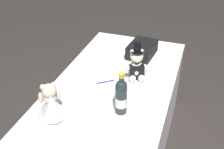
{
  "coord_description": "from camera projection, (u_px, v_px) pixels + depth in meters",
  "views": [
    {
      "loc": [
        1.54,
        0.53,
        1.87
      ],
      "look_at": [
        0.0,
        0.0,
        0.81
      ],
      "focal_mm": 44.32,
      "sensor_mm": 36.0,
      "label": 1
    }
  ],
  "objects": [
    {
      "name": "reception_table",
      "position": [
        112.0,
        123.0,
        2.19
      ],
      "size": [
        1.69,
        0.85,
        0.71
      ],
      "primitive_type": "cube",
      "color": "white",
      "rests_on": "ground_plane"
    },
    {
      "name": "teddy_bear_groom",
      "position": [
        136.0,
        65.0,
        2.03
      ],
      "size": [
        0.16,
        0.16,
        0.28
      ],
      "color": "silver",
      "rests_on": "reception_table"
    },
    {
      "name": "teddy_bear_bride",
      "position": [
        51.0,
        104.0,
        1.66
      ],
      "size": [
        0.24,
        0.23,
        0.24
      ],
      "color": "white",
      "rests_on": "reception_table"
    },
    {
      "name": "champagne_bottle",
      "position": [
        121.0,
        96.0,
        1.69
      ],
      "size": [
        0.08,
        0.08,
        0.29
      ],
      "color": "#232F2D",
      "rests_on": "reception_table"
    },
    {
      "name": "signing_pen",
      "position": [
        106.0,
        82.0,
        2.03
      ],
      "size": [
        0.09,
        0.11,
        0.01
      ],
      "color": "navy",
      "rests_on": "reception_table"
    },
    {
      "name": "gift_case_black",
      "position": [
        142.0,
        49.0,
        2.35
      ],
      "size": [
        0.3,
        0.23,
        0.11
      ],
      "color": "black",
      "rests_on": "reception_table"
    }
  ]
}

